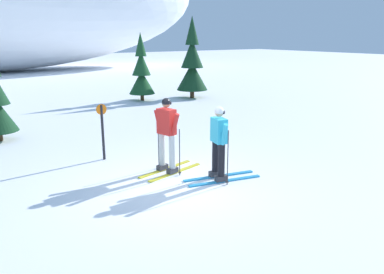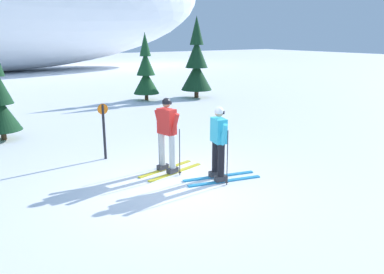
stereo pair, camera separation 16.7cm
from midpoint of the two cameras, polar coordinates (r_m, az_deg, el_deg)
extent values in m
plane|color=white|center=(8.51, -2.90, -7.26)|extent=(120.00, 120.00, 0.00)
cube|color=#2893CC|center=(9.03, 3.49, -5.83)|extent=(1.75, 0.48, 0.03)
cube|color=#2893CC|center=(8.76, 4.40, -6.54)|extent=(1.75, 0.48, 0.03)
cube|color=#38383D|center=(8.97, 2.91, -5.47)|extent=(0.30, 0.20, 0.12)
cube|color=#38383D|center=(8.69, 3.81, -6.17)|extent=(0.30, 0.20, 0.12)
cylinder|color=black|center=(8.82, 2.95, -2.84)|extent=(0.15, 0.15, 0.75)
cylinder|color=black|center=(8.54, 3.86, -3.47)|extent=(0.15, 0.15, 0.75)
cube|color=#33B7D6|center=(8.50, 3.47, 1.01)|extent=(0.33, 0.46, 0.55)
cylinder|color=#33B7D6|center=(8.75, 2.75, 0.96)|extent=(0.16, 0.29, 0.58)
cylinder|color=#33B7D6|center=(8.29, 4.21, 0.16)|extent=(0.16, 0.29, 0.58)
sphere|color=tan|center=(8.41, 3.51, 3.65)|extent=(0.19, 0.19, 0.19)
sphere|color=white|center=(8.41, 3.51, 3.85)|extent=(0.21, 0.21, 0.21)
cube|color=black|center=(8.45, 4.01, 3.76)|extent=(0.07, 0.15, 0.07)
cylinder|color=#2D2D33|center=(8.98, 2.83, -1.86)|extent=(0.02, 0.02, 1.24)
cylinder|color=#2D2D33|center=(9.16, 2.78, -5.23)|extent=(0.07, 0.07, 0.01)
cylinder|color=#2D2D33|center=(8.38, 4.78, -3.14)|extent=(0.02, 0.02, 1.24)
cylinder|color=#2D2D33|center=(8.57, 4.70, -6.71)|extent=(0.07, 0.07, 0.01)
cube|color=gold|center=(9.51, -4.50, -4.76)|extent=(1.66, 0.48, 0.03)
cube|color=gold|center=(9.27, -3.01, -5.27)|extent=(1.66, 0.48, 0.03)
cube|color=#38383D|center=(9.42, -4.95, -4.48)|extent=(0.30, 0.20, 0.12)
cube|color=#38383D|center=(9.18, -3.46, -4.99)|extent=(0.30, 0.20, 0.12)
cylinder|color=silver|center=(9.27, -5.02, -1.77)|extent=(0.15, 0.15, 0.81)
cylinder|color=silver|center=(9.03, -3.51, -2.21)|extent=(0.15, 0.15, 0.81)
cube|color=red|center=(8.97, -4.36, 2.32)|extent=(0.34, 0.49, 0.60)
cylinder|color=red|center=(9.18, -5.52, 2.27)|extent=(0.16, 0.29, 0.58)
cylinder|color=red|center=(8.79, -3.14, 1.75)|extent=(0.16, 0.29, 0.58)
sphere|color=#A37556|center=(8.89, -4.41, 4.99)|extent=(0.19, 0.19, 0.19)
sphere|color=black|center=(8.88, -4.42, 5.18)|extent=(0.21, 0.21, 0.21)
cube|color=black|center=(8.94, -4.04, 5.12)|extent=(0.07, 0.15, 0.07)
cylinder|color=#2D2D33|center=(9.44, -5.52, -1.43)|extent=(0.02, 0.02, 1.13)
cylinder|color=#2D2D33|center=(9.60, -5.44, -4.31)|extent=(0.07, 0.07, 0.01)
cylinder|color=#2D2D33|center=(8.94, -2.40, -2.32)|extent=(0.02, 0.02, 1.13)
cylinder|color=#2D2D33|center=(9.10, -2.37, -5.35)|extent=(0.07, 0.07, 0.01)
cylinder|color=#47301E|center=(13.43, -27.08, 0.36)|extent=(0.17, 0.17, 0.41)
cylinder|color=#47301E|center=(19.66, -7.68, 6.11)|extent=(0.18, 0.18, 0.45)
cone|color=#194723|center=(19.57, -7.75, 8.11)|extent=(1.30, 1.30, 1.16)
cone|color=#194723|center=(19.48, -7.84, 10.83)|extent=(0.93, 0.93, 1.16)
cone|color=#194723|center=(19.44, -7.94, 13.56)|extent=(0.57, 0.57, 1.16)
cylinder|color=#47301E|center=(20.30, -0.22, 6.68)|extent=(0.23, 0.23, 0.56)
cone|color=#14381E|center=(20.19, -0.22, 9.09)|extent=(1.61, 1.61, 1.44)
cone|color=#14381E|center=(20.10, -0.22, 12.35)|extent=(1.16, 1.16, 1.44)
cone|color=#14381E|center=(20.08, -0.23, 15.64)|extent=(0.71, 0.71, 1.44)
cylinder|color=black|center=(10.33, -13.62, 0.65)|extent=(0.07, 0.07, 1.48)
cylinder|color=orange|center=(10.20, -13.83, 4.02)|extent=(0.28, 0.02, 0.28)
camera|label=1|loc=(0.08, -90.55, -0.15)|focal=35.76mm
camera|label=2|loc=(0.08, 89.45, 0.15)|focal=35.76mm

